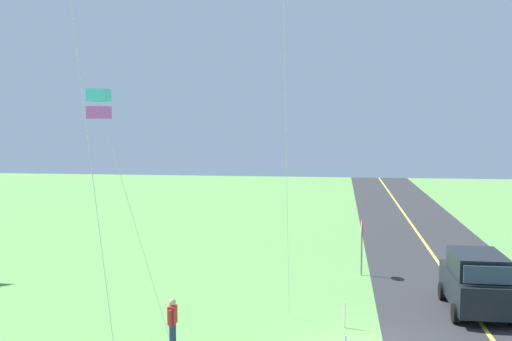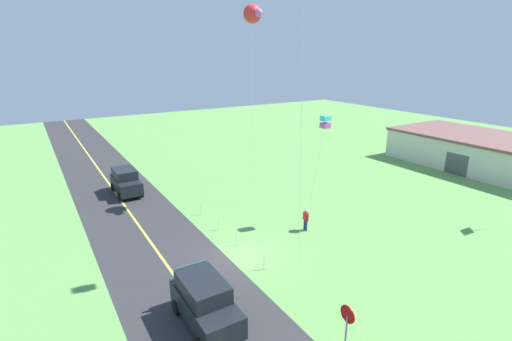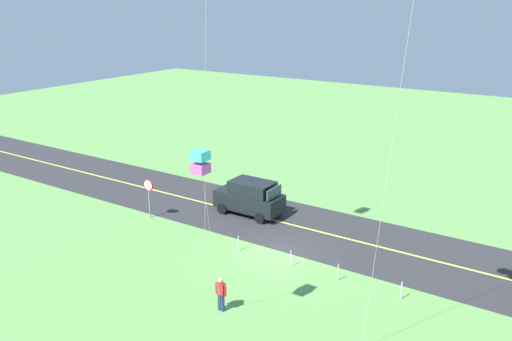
{
  "view_description": "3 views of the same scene",
  "coord_description": "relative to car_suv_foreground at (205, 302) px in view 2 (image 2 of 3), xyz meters",
  "views": [
    {
      "loc": [
        -18.31,
        0.91,
        6.95
      ],
      "look_at": [
        1.72,
        3.69,
        5.36
      ],
      "focal_mm": 42.66,
      "sensor_mm": 36.0,
      "label": 1
    },
    {
      "loc": [
        18.14,
        -9.7,
        12.06
      ],
      "look_at": [
        0.31,
        1.22,
        5.5
      ],
      "focal_mm": 26.29,
      "sensor_mm": 36.0,
      "label": 2
    },
    {
      "loc": [
        -13.16,
        22.3,
        13.11
      ],
      "look_at": [
        0.17,
        1.83,
        5.28
      ],
      "focal_mm": 37.23,
      "sensor_mm": 36.0,
      "label": 3
    }
  ],
  "objects": [
    {
      "name": "kite_green_far",
      "position": [
        -12.67,
        10.23,
        13.76
      ],
      "size": [
        2.03,
        1.76,
        15.62
      ],
      "color": "silver",
      "rests_on": "ground"
    },
    {
      "name": "fence_post_0",
      "position": [
        -11.52,
        4.77,
        -0.7
      ],
      "size": [
        0.05,
        0.05,
        0.9
      ],
      "primitive_type": "cylinder",
      "color": "silver",
      "rests_on": "ground"
    },
    {
      "name": "car_suv_foreground",
      "position": [
        0.0,
        0.0,
        0.0
      ],
      "size": [
        4.4,
        2.12,
        2.24
      ],
      "color": "black",
      "rests_on": "ground"
    },
    {
      "name": "warehouse_distant",
      "position": [
        -7.11,
        36.34,
        0.6
      ],
      "size": [
        18.36,
        10.2,
        3.5
      ],
      "color": "beige",
      "rests_on": "ground"
    },
    {
      "name": "stop_sign",
      "position": [
        4.96,
        3.98,
        0.65
      ],
      "size": [
        0.76,
        0.08,
        2.56
      ],
      "color": "gray",
      "rests_on": "ground"
    },
    {
      "name": "fence_post_2",
      "position": [
        -5.71,
        4.77,
        -0.7
      ],
      "size": [
        0.05,
        0.05,
        0.9
      ],
      "primitive_type": "cylinder",
      "color": "silver",
      "rests_on": "ground"
    },
    {
      "name": "car_parked_west_far",
      "position": [
        -19.34,
        0.95,
        0.0
      ],
      "size": [
        4.4,
        2.12,
        2.24
      ],
      "color": "black",
      "rests_on": "ground"
    },
    {
      "name": "asphalt_road",
      "position": [
        -4.47,
        0.07,
        -1.15
      ],
      "size": [
        120.0,
        7.0,
        0.0
      ],
      "primitive_type": "cube",
      "color": "#2D2D30",
      "rests_on": "ground"
    },
    {
      "name": "fence_post_1",
      "position": [
        -8.36,
        4.77,
        -0.7
      ],
      "size": [
        0.05,
        0.05,
        0.9
      ],
      "primitive_type": "cylinder",
      "color": "silver",
      "rests_on": "ground"
    },
    {
      "name": "road_centre_stripe",
      "position": [
        -4.47,
        0.07,
        -1.15
      ],
      "size": [
        120.0,
        0.16,
        0.0
      ],
      "primitive_type": "cube",
      "color": "#E5E04C",
      "rests_on": "asphalt_road"
    },
    {
      "name": "fence_post_3",
      "position": [
        -2.41,
        4.77,
        -0.7
      ],
      "size": [
        0.05,
        0.05,
        0.9
      ],
      "primitive_type": "cylinder",
      "color": "silver",
      "rests_on": "ground"
    },
    {
      "name": "kite_red_low",
      "position": [
        -5.81,
        11.96,
        6.33
      ],
      "size": [
        0.96,
        2.23,
        7.93
      ],
      "color": "silver",
      "rests_on": "ground"
    },
    {
      "name": "person_adult_near",
      "position": [
        -5.14,
        10.02,
        -0.29
      ],
      "size": [
        0.58,
        0.22,
        1.6
      ],
      "rotation": [
        0.0,
        0.0,
        1.66
      ],
      "color": "navy",
      "rests_on": "ground"
    },
    {
      "name": "ground_plane",
      "position": [
        -4.47,
        4.07,
        -1.2
      ],
      "size": [
        120.0,
        120.0,
        0.1
      ],
      "primitive_type": "cube",
      "color": "#60994C"
    }
  ]
}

